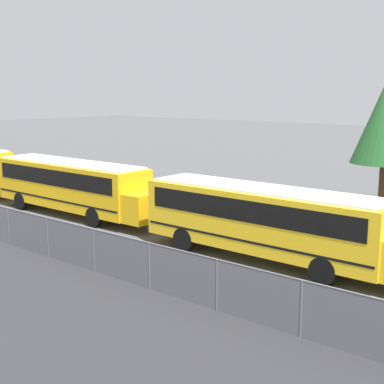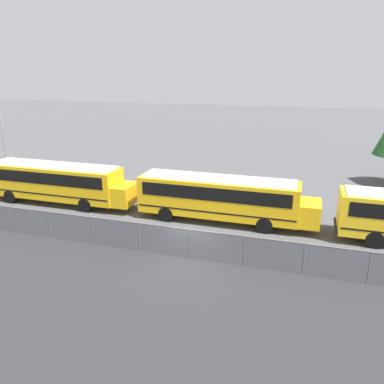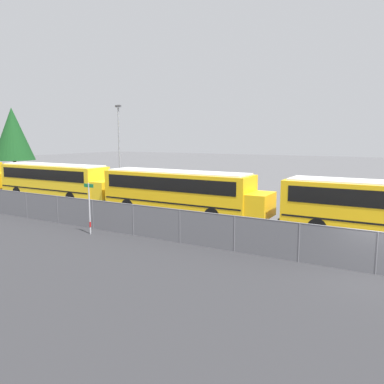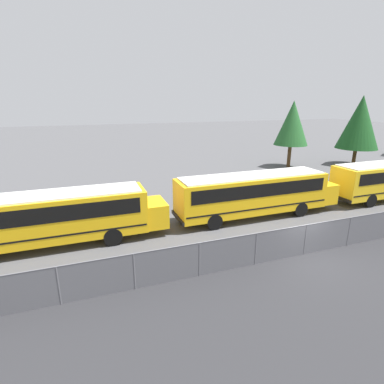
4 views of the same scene
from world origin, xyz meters
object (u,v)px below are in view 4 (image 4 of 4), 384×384
school_bus_3 (256,192)px  tree_3 (360,122)px  school_bus_2 (52,215)px  tree_1 (292,123)px

school_bus_3 → tree_3: bearing=27.7°
school_bus_2 → tree_1: size_ratio=1.53×
school_bus_2 → tree_1: bearing=27.1°
tree_3 → tree_1: bearing=167.5°
school_bus_2 → tree_3: tree_3 is taller
school_bus_3 → tree_1: bearing=45.7°
school_bus_2 → tree_3: bearing=18.2°
tree_3 → school_bus_3: bearing=-152.3°
school_bus_2 → tree_3: size_ratio=1.42×
school_bus_2 → tree_1: (26.13, 13.37, 3.51)m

